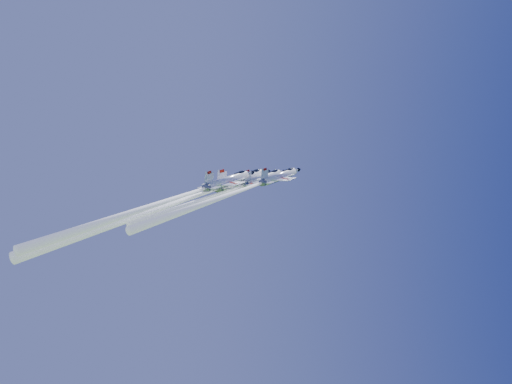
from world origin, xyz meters
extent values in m
cylinder|color=white|center=(2.46, 4.32, 109.62)|extent=(4.81, 6.31, 11.44)
cone|color=white|center=(7.60, 7.95, 112.11)|extent=(2.92, 3.09, 2.87)
cone|color=black|center=(8.80, 8.80, 112.69)|extent=(1.47, 1.56, 1.44)
cone|color=slate|center=(-2.29, 0.97, 107.31)|extent=(2.71, 2.73, 1.91)
ellipsoid|color=black|center=(5.66, 6.44, 111.85)|extent=(2.93, 2.61, 2.02)
cube|color=black|center=(4.52, 5.59, 111.54)|extent=(0.96, 0.79, 0.68)
cube|color=white|center=(1.64, 3.79, 108.98)|extent=(8.57, 9.19, 2.89)
cube|color=white|center=(3.42, 6.48, 110.43)|extent=(3.10, 2.63, 1.40)
cube|color=white|center=(4.90, 4.64, 110.07)|extent=(3.10, 2.63, 1.40)
cube|color=white|center=(-1.58, 1.49, 107.56)|extent=(4.58, 4.97, 1.55)
cube|color=white|center=(-1.68, 1.10, 109.11)|extent=(2.40, 2.32, 3.49)
cube|color=#9D1507|center=(-1.72, 0.81, 110.40)|extent=(1.08, 0.93, 0.93)
cube|color=black|center=(2.64, 4.62, 108.81)|extent=(7.59, 5.56, 3.70)
sphere|color=white|center=(-2.47, 0.84, 107.23)|extent=(1.02, 1.07, 0.93)
cone|color=white|center=(-14.09, -7.38, 101.58)|extent=(8.62, 12.93, 29.33)
cylinder|color=white|center=(-2.38, 4.60, 109.17)|extent=(5.76, 7.57, 13.71)
cone|color=white|center=(3.79, 8.96, 112.16)|extent=(3.50, 3.71, 3.44)
cone|color=black|center=(5.22, 9.97, 112.86)|extent=(1.77, 1.87, 1.73)
cone|color=slate|center=(-8.06, 0.59, 106.41)|extent=(3.25, 3.27, 2.29)
ellipsoid|color=black|center=(1.46, 7.15, 111.84)|extent=(3.51, 3.13, 2.42)
cube|color=black|center=(0.10, 6.13, 111.47)|extent=(1.15, 0.95, 0.81)
cube|color=white|center=(-3.36, 3.97, 108.40)|extent=(10.26, 11.02, 3.47)
cube|color=white|center=(-1.22, 7.19, 110.15)|extent=(3.72, 3.15, 1.68)
cube|color=white|center=(0.55, 4.99, 109.71)|extent=(3.72, 3.15, 1.68)
cube|color=white|center=(-7.21, 1.21, 106.71)|extent=(5.49, 5.96, 1.85)
cube|color=white|center=(-7.33, 0.74, 108.56)|extent=(2.87, 2.78, 4.18)
cube|color=#9D1507|center=(-7.38, 0.39, 110.10)|extent=(1.30, 1.11, 1.11)
cube|color=black|center=(-2.16, 4.97, 108.21)|extent=(9.10, 6.67, 4.44)
sphere|color=white|center=(-8.28, 0.43, 106.30)|extent=(1.23, 1.28, 1.12)
cone|color=white|center=(-25.52, -11.75, 97.93)|extent=(12.08, 18.50, 43.14)
cylinder|color=white|center=(3.83, -4.94, 108.26)|extent=(4.28, 5.63, 10.20)
cone|color=white|center=(8.42, -1.70, 110.48)|extent=(2.60, 2.76, 2.56)
cone|color=black|center=(9.49, -0.95, 111.00)|extent=(1.31, 1.39, 1.28)
cone|color=slate|center=(-0.39, -7.93, 106.21)|extent=(2.42, 2.43, 1.70)
ellipsoid|color=black|center=(6.69, -3.05, 110.25)|extent=(2.61, 2.33, 1.80)
cube|color=black|center=(5.67, -3.81, 109.97)|extent=(0.86, 0.71, 0.60)
cube|color=white|center=(3.10, -5.42, 107.69)|extent=(7.64, 8.20, 2.58)
cube|color=white|center=(4.70, -3.02, 108.99)|extent=(2.77, 2.34, 1.25)
cube|color=white|center=(6.01, -4.65, 108.66)|extent=(2.77, 2.34, 1.25)
cube|color=white|center=(0.24, -7.47, 106.42)|extent=(4.09, 4.43, 1.38)
cube|color=white|center=(0.15, -7.82, 107.81)|extent=(2.14, 2.07, 3.11)
cube|color=#9D1507|center=(0.11, -8.08, 108.95)|extent=(0.96, 0.83, 0.83)
cube|color=black|center=(3.99, -4.67, 107.54)|extent=(6.77, 4.96, 3.30)
sphere|color=white|center=(-0.56, -8.05, 106.13)|extent=(0.91, 0.96, 0.83)
cone|color=white|center=(-13.13, -16.93, 100.02)|extent=(8.85, 13.53, 31.47)
cylinder|color=white|center=(-6.55, -2.24, 107.49)|extent=(4.92, 6.46, 11.71)
cone|color=white|center=(-1.29, 1.48, 110.05)|extent=(2.99, 3.17, 2.94)
cone|color=black|center=(-0.06, 2.35, 110.64)|extent=(1.51, 1.60, 1.47)
cone|color=slate|center=(-11.41, -5.67, 105.14)|extent=(2.77, 2.80, 1.95)
ellipsoid|color=black|center=(-3.28, -0.06, 109.78)|extent=(3.00, 2.67, 2.06)
cube|color=black|center=(-4.44, -0.93, 109.46)|extent=(0.98, 0.81, 0.69)
cube|color=white|center=(-7.39, -2.78, 106.84)|extent=(8.77, 9.41, 2.96)
cube|color=white|center=(-5.56, -0.02, 108.33)|extent=(3.18, 2.69, 1.44)
cube|color=white|center=(-4.05, -1.90, 107.95)|extent=(3.18, 2.69, 1.44)
cube|color=white|center=(-10.68, -5.14, 105.39)|extent=(4.69, 5.09, 1.58)
cube|color=white|center=(-10.78, -5.53, 106.97)|extent=(2.45, 2.37, 3.57)
cube|color=#9D1507|center=(-10.83, -5.83, 108.29)|extent=(1.11, 0.95, 0.95)
cube|color=black|center=(-6.37, -1.93, 106.67)|extent=(7.77, 5.69, 3.79)
sphere|color=white|center=(-11.59, -5.80, 105.05)|extent=(1.05, 1.10, 0.96)
cone|color=white|center=(-26.67, -16.45, 97.73)|extent=(10.51, 16.12, 37.69)
camera|label=1|loc=(-24.42, -116.91, 83.48)|focal=40.00mm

